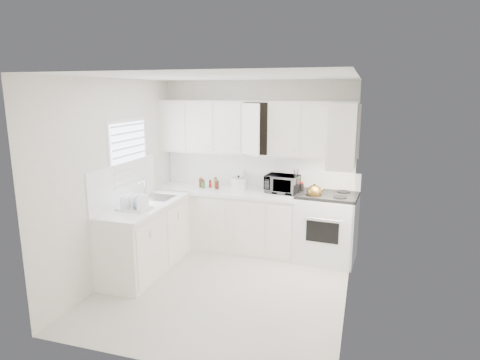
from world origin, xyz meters
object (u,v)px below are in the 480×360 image
at_px(rice_cooker, 239,183).
at_px(dish_rack, 134,201).
at_px(tea_kettle, 314,191).
at_px(microwave, 282,182).
at_px(stove, 327,218).
at_px(utensil_crock, 296,182).

height_order(rice_cooker, dish_rack, rice_cooker).
relative_size(rice_cooker, dish_rack, 0.58).
xyz_separation_m(tea_kettle, dish_rack, (-2.15, -1.20, -0.00)).
height_order(tea_kettle, microwave, microwave).
bearing_deg(tea_kettle, stove, 24.02).
bearing_deg(utensil_crock, dish_rack, -145.14).
bearing_deg(utensil_crock, microwave, 148.17).
bearing_deg(dish_rack, microwave, 42.20).
relative_size(stove, rice_cooker, 5.61).
xyz_separation_m(tea_kettle, utensil_crock, (-0.28, 0.10, 0.09)).
relative_size(rice_cooker, utensil_crock, 0.57).
height_order(tea_kettle, utensil_crock, utensil_crock).
xyz_separation_m(tea_kettle, rice_cooker, (-1.18, 0.20, 0.00)).
bearing_deg(rice_cooker, utensil_crock, 8.22).
xyz_separation_m(stove, tea_kettle, (-0.18, -0.16, 0.42)).
bearing_deg(stove, tea_kettle, -133.71).
bearing_deg(microwave, tea_kettle, -16.48).
height_order(microwave, rice_cooker, microwave).
height_order(stove, rice_cooker, stove).
distance_m(microwave, rice_cooker, 0.68).
bearing_deg(rice_cooker, tea_kettle, 5.00).
height_order(rice_cooker, utensil_crock, utensil_crock).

